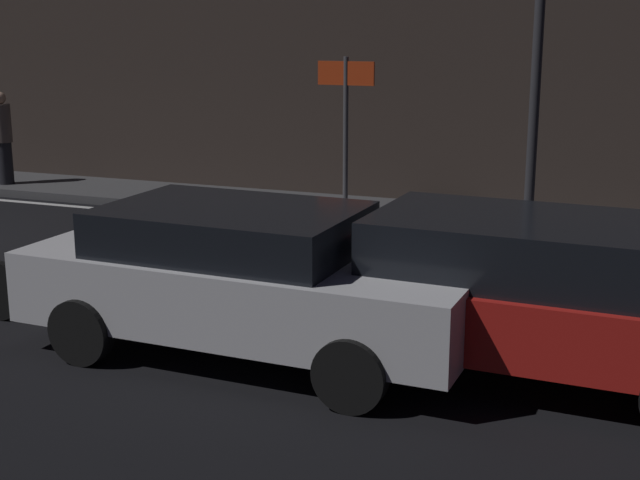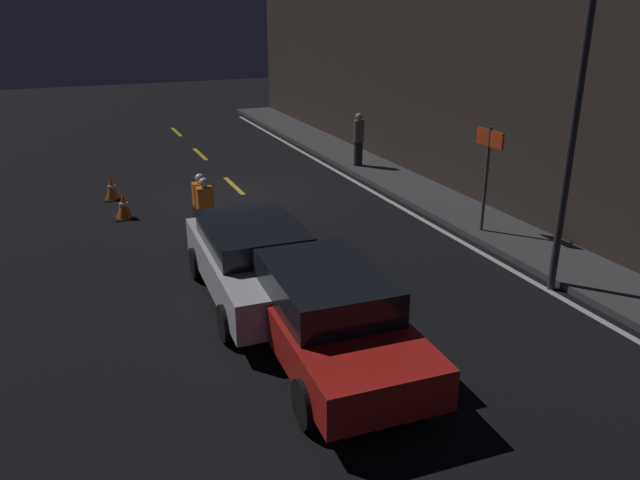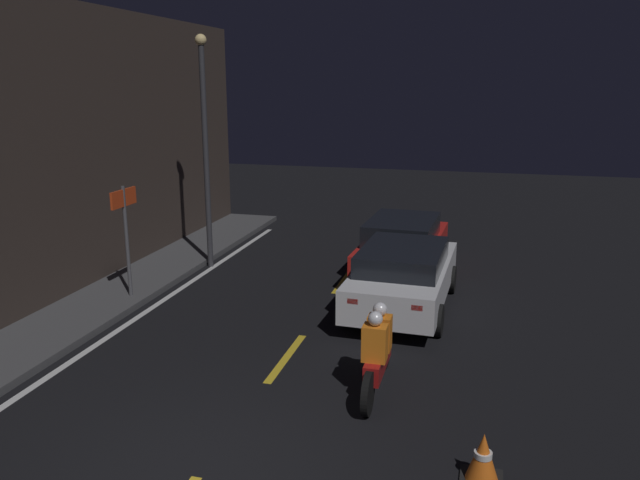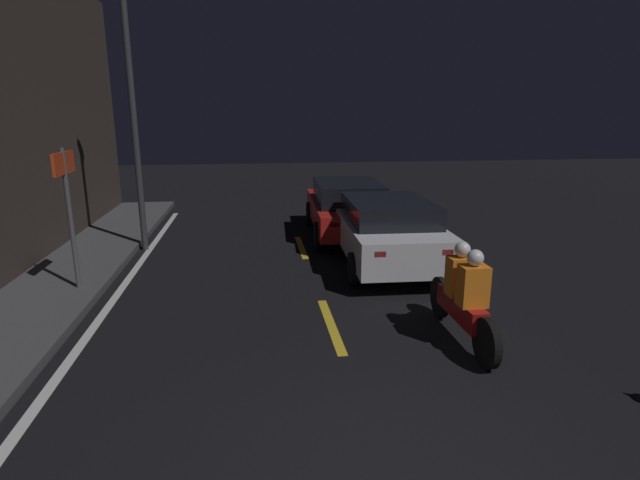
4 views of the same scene
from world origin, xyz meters
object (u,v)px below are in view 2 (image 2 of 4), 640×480
(taxi_red, at_px, (329,314))
(pedestrian, at_px, (359,139))
(sedan_white, at_px, (256,259))
(motorcycle, at_px, (204,207))
(traffic_cone_mid, at_px, (124,206))
(shop_sign, at_px, (488,159))
(street_lamp, at_px, (575,117))
(traffic_cone_near, at_px, (112,189))

(taxi_red, height_order, pedestrian, pedestrian)
(taxi_red, relative_size, pedestrian, 2.55)
(sedan_white, xyz_separation_m, taxi_red, (2.49, 0.35, 0.01))
(motorcycle, bearing_deg, sedan_white, 1.59)
(traffic_cone_mid, distance_m, pedestrian, 7.91)
(pedestrian, bearing_deg, traffic_cone_mid, -74.29)
(shop_sign, xyz_separation_m, street_lamp, (2.91, -0.54, 1.41))
(sedan_white, bearing_deg, traffic_cone_mid, -161.15)
(traffic_cone_mid, xyz_separation_m, pedestrian, (-2.13, 7.58, 0.69))
(taxi_red, distance_m, pedestrian, 11.65)
(traffic_cone_near, bearing_deg, traffic_cone_mid, 3.81)
(sedan_white, bearing_deg, street_lamp, 72.77)
(traffic_cone_mid, bearing_deg, sedan_white, 16.86)
(pedestrian, bearing_deg, motorcycle, -55.88)
(traffic_cone_mid, height_order, street_lamp, street_lamp)
(traffic_cone_near, relative_size, street_lamp, 0.11)
(taxi_red, height_order, street_lamp, street_lamp)
(sedan_white, height_order, shop_sign, shop_sign)
(motorcycle, height_order, pedestrian, pedestrian)
(traffic_cone_near, bearing_deg, sedan_white, 13.82)
(sedan_white, relative_size, shop_sign, 1.79)
(shop_sign, bearing_deg, traffic_cone_mid, -121.27)
(traffic_cone_near, xyz_separation_m, street_lamp, (9.25, 7.06, 2.93))
(taxi_red, bearing_deg, traffic_cone_mid, -163.30)
(traffic_cone_mid, bearing_deg, traffic_cone_near, -176.19)
(shop_sign, bearing_deg, pedestrian, 179.20)
(sedan_white, xyz_separation_m, traffic_cone_near, (-7.43, -1.83, -0.45))
(pedestrian, xyz_separation_m, shop_sign, (6.68, -0.09, 0.83))
(pedestrian, bearing_deg, sedan_white, -37.10)
(traffic_cone_near, height_order, traffic_cone_mid, traffic_cone_mid)
(shop_sign, bearing_deg, sedan_white, -79.35)
(taxi_red, bearing_deg, pedestrian, 154.17)
(sedan_white, distance_m, pedestrian, 9.74)
(traffic_cone_near, distance_m, traffic_cone_mid, 1.79)
(shop_sign, bearing_deg, traffic_cone_near, -129.80)
(taxi_red, distance_m, motorcycle, 6.23)
(sedan_white, distance_m, street_lamp, 6.08)
(sedan_white, xyz_separation_m, pedestrian, (-7.77, 5.87, 0.25))
(motorcycle, distance_m, pedestrian, 7.22)
(traffic_cone_near, distance_m, street_lamp, 12.00)
(taxi_red, relative_size, street_lamp, 0.75)
(taxi_red, relative_size, motorcycle, 1.92)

